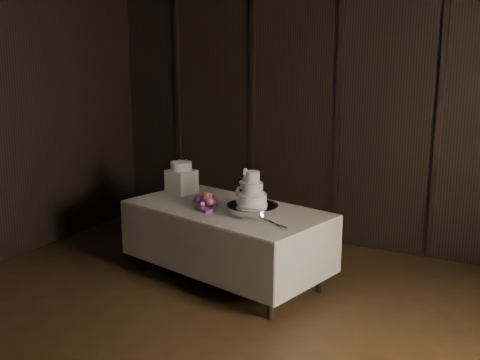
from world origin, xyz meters
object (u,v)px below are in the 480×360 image
cake_stand (252,209)px  small_cake (181,166)px  display_table (227,241)px  bouquet (206,201)px  wedding_cake (250,192)px  box_pedestal (182,182)px

cake_stand → small_cake: (-1.04, 0.37, 0.25)m
display_table → bouquet: (-0.17, -0.09, 0.41)m
cake_stand → bouquet: bouquet is taller
wedding_cake → cake_stand: bearing=21.8°
cake_stand → display_table: bearing=164.6°
box_pedestal → small_cake: bearing=0.0°
display_table → cake_stand: (0.33, -0.09, 0.39)m
display_table → small_cake: (-0.71, 0.28, 0.64)m
wedding_cake → small_cake: bearing=151.4°
cake_stand → wedding_cake: 0.17m
cake_stand → wedding_cake: bearing=-150.3°
box_pedestal → small_cake: 0.17m
wedding_cake → small_cake: (-1.01, 0.38, 0.08)m
display_table → box_pedestal: box_pedestal is taller
small_cake → display_table: bearing=-21.5°
display_table → wedding_cake: bearing=-5.7°
display_table → cake_stand: cake_stand is taller
display_table → wedding_cake: size_ratio=6.78×
cake_stand → wedding_cake: size_ratio=1.51×
display_table → cake_stand: size_ratio=4.49×
display_table → cake_stand: 0.52m
display_table → box_pedestal: size_ratio=8.36×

